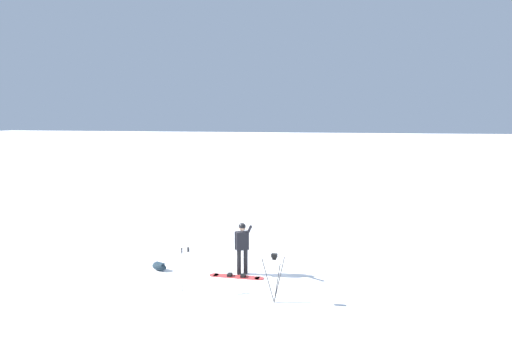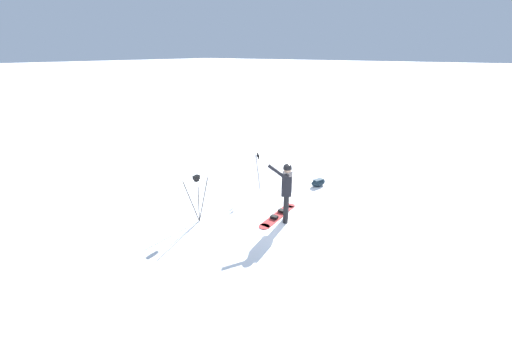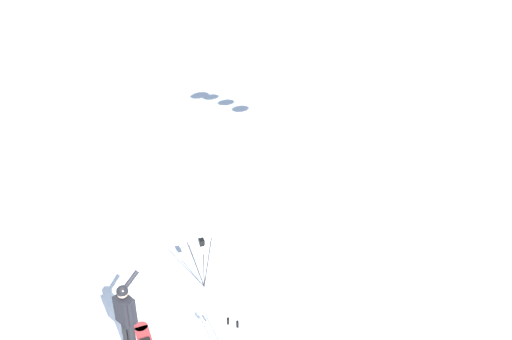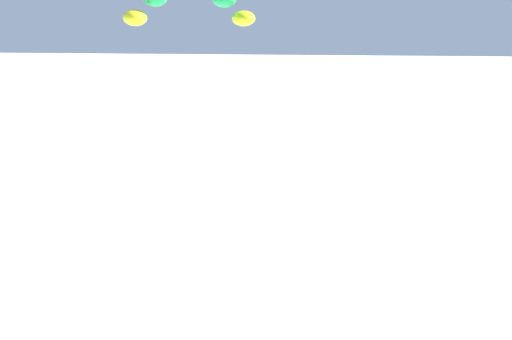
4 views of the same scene
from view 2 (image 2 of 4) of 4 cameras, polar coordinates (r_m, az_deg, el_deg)
name	(u,v)px [view 2 (image 2 of 4)]	position (r m, az deg, el deg)	size (l,w,h in m)	color
ground_plane	(293,217)	(9.24, 6.57, -8.42)	(300.00, 300.00, 0.00)	white
snowboarder	(287,187)	(8.60, 5.49, -3.01)	(0.60, 0.67, 1.71)	black
snowboard	(278,215)	(9.27, 3.96, -8.06)	(0.37, 1.78, 0.10)	#B23333
gear_bag_large	(318,182)	(11.37, 11.10, -2.19)	(0.47, 0.65, 0.25)	#192833
camera_tripod	(197,189)	(8.68, -10.51, -3.42)	(0.62, 0.62, 1.37)	#262628
ski_poles	(258,167)	(10.52, 0.36, 0.55)	(0.28, 0.27, 1.31)	gray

